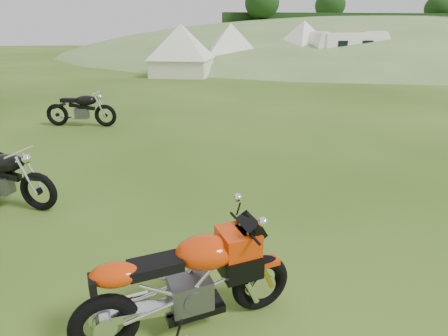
{
  "coord_description": "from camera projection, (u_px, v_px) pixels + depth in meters",
  "views": [
    {
      "loc": [
        -0.51,
        -4.89,
        2.85
      ],
      "look_at": [
        0.27,
        0.4,
        0.81
      ],
      "focal_mm": 30.0,
      "sensor_mm": 36.0,
      "label": 1
    }
  ],
  "objects": [
    {
      "name": "ground",
      "position": [
        210.0,
        229.0,
        5.61
      ],
      "size": [
        120.0,
        120.0,
        0.0
      ],
      "primitive_type": "plane",
      "color": "#29490F",
      "rests_on": "ground"
    },
    {
      "name": "vintage_moto_d",
      "position": [
        80.0,
        108.0,
        11.17
      ],
      "size": [
        2.13,
        0.9,
        1.09
      ],
      "primitive_type": null,
      "rotation": [
        0.0,
        0.0,
        -0.21
      ],
      "color": "black",
      "rests_on": "ground"
    },
    {
      "name": "sport_motorcycle",
      "position": [
        187.0,
        275.0,
        3.55
      ],
      "size": [
        2.17,
        1.01,
        1.26
      ],
      "primitive_type": null,
      "rotation": [
        0.0,
        0.0,
        0.24
      ],
      "color": "red",
      "rests_on": "ground"
    },
    {
      "name": "caravan",
      "position": [
        346.0,
        51.0,
        25.36
      ],
      "size": [
        5.52,
        2.92,
        2.48
      ],
      "primitive_type": null,
      "rotation": [
        0.0,
        0.0,
        0.11
      ],
      "color": "white",
      "rests_on": "ground"
    },
    {
      "name": "tent_mid",
      "position": [
        231.0,
        48.0,
        26.15
      ],
      "size": [
        3.39,
        3.39,
        2.88
      ],
      "primitive_type": null,
      "rotation": [
        0.0,
        0.0,
        -0.02
      ],
      "color": "white",
      "rests_on": "ground"
    },
    {
      "name": "hedgerow",
      "position": [
        368.0,
        51.0,
        45.88
      ],
      "size": [
        36.0,
        1.2,
        8.6
      ],
      "primitive_type": null,
      "color": "black",
      "rests_on": "ground"
    },
    {
      "name": "hillside",
      "position": [
        368.0,
        51.0,
        45.88
      ],
      "size": [
        80.0,
        64.0,
        8.0
      ],
      "primitive_type": "ellipsoid",
      "color": "#5B7B3E",
      "rests_on": "ground"
    },
    {
      "name": "tent_left",
      "position": [
        182.0,
        51.0,
        22.41
      ],
      "size": [
        4.09,
        4.09,
        2.85
      ],
      "primitive_type": null,
      "rotation": [
        0.0,
        0.0,
        -0.29
      ],
      "color": "white",
      "rests_on": "ground"
    },
    {
      "name": "tent_right",
      "position": [
        303.0,
        47.0,
        26.12
      ],
      "size": [
        4.5,
        4.5,
        2.97
      ],
      "primitive_type": null,
      "rotation": [
        0.0,
        0.0,
        0.41
      ],
      "color": "white",
      "rests_on": "ground"
    }
  ]
}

